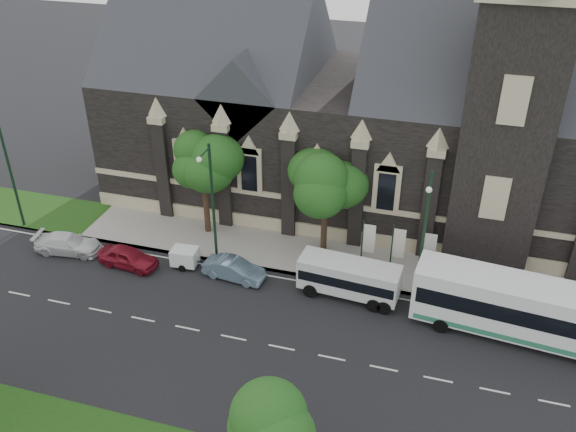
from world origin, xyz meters
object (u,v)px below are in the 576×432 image
at_px(street_lamp_far, 7,168).
at_px(box_trailer, 185,257).
at_px(tree_walk_left, 207,164).
at_px(shuttle_bus, 350,277).
at_px(banner_flag_right, 427,250).
at_px(car_far_white, 68,244).
at_px(banner_flag_center, 396,246).
at_px(car_far_red, 128,257).
at_px(banner_flag_left, 367,241).
at_px(street_lamp_near, 424,230).
at_px(tour_coach, 528,310).
at_px(sedan, 234,269).
at_px(street_lamp_mid, 211,198).
at_px(tree_walk_right, 329,179).
at_px(tree_park_east, 290,431).

relative_size(street_lamp_far, box_trailer, 3.45).
xyz_separation_m(tree_walk_left, shuttle_bus, (11.58, -4.75, -4.27)).
xyz_separation_m(banner_flag_right, car_far_white, (-24.93, -3.76, -1.69)).
bearing_deg(banner_flag_center, banner_flag_right, 0.00).
distance_m(street_lamp_far, banner_flag_center, 28.48).
bearing_deg(car_far_red, tree_walk_left, -27.95).
bearing_deg(banner_flag_center, street_lamp_far, -176.14).
distance_m(banner_flag_left, banner_flag_right, 4.00).
relative_size(street_lamp_near, tour_coach, 0.68).
xyz_separation_m(box_trailer, car_far_white, (-8.82, -0.75, -0.08)).
bearing_deg(tour_coach, banner_flag_left, 163.91).
distance_m(sedan, car_far_red, 7.60).
xyz_separation_m(tree_walk_left, car_far_red, (-3.82, -5.82, -5.01)).
distance_m(tree_walk_left, banner_flag_center, 14.58).
bearing_deg(banner_flag_right, tree_walk_left, 173.96).
bearing_deg(car_far_white, street_lamp_far, 63.74).
height_order(street_lamp_mid, street_lamp_far, same).
relative_size(tree_walk_right, tree_walk_left, 1.02).
height_order(street_lamp_near, car_far_red, street_lamp_near).
height_order(banner_flag_left, car_far_red, banner_flag_left).
height_order(tree_walk_right, tour_coach, tree_walk_right).
height_order(street_lamp_mid, tour_coach, street_lamp_mid).
bearing_deg(street_lamp_mid, car_far_white, -170.14).
xyz_separation_m(street_lamp_far, shuttle_bus, (25.78, -1.15, -3.65)).
distance_m(street_lamp_far, car_far_white, 7.19).
distance_m(banner_flag_left, banner_flag_center, 2.00).
relative_size(tree_park_east, box_trailer, 2.41).
bearing_deg(car_far_white, shuttle_bus, -95.22).
distance_m(street_lamp_near, banner_flag_center, 3.74).
relative_size(tree_park_east, street_lamp_near, 0.70).
bearing_deg(shuttle_bus, street_lamp_mid, 177.86).
distance_m(street_lamp_near, box_trailer, 16.44).
xyz_separation_m(tree_park_east, shuttle_bus, (-0.40, 15.27, -3.16)).
relative_size(banner_flag_left, tour_coach, 0.30).
relative_size(banner_flag_right, sedan, 0.94).
distance_m(banner_flag_center, car_far_white, 23.30).
bearing_deg(box_trailer, street_lamp_near, 0.27).
bearing_deg(street_lamp_far, car_far_white, -19.06).
distance_m(street_lamp_mid, banner_flag_right, 14.67).
bearing_deg(car_far_white, sedan, -95.43).
bearing_deg(tree_walk_left, box_trailer, -90.33).
bearing_deg(box_trailer, tree_walk_left, 85.96).
bearing_deg(street_lamp_near, banner_flag_right, 81.44).
bearing_deg(tree_walk_right, sedan, -136.01).
xyz_separation_m(banner_flag_left, sedan, (-8.34, -3.37, -1.68)).
distance_m(banner_flag_left, box_trailer, 12.58).
relative_size(box_trailer, car_far_red, 0.61).
distance_m(tree_park_east, shuttle_bus, 15.60).
relative_size(tree_walk_left, street_lamp_far, 0.85).
relative_size(street_lamp_mid, banner_flag_center, 2.25).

